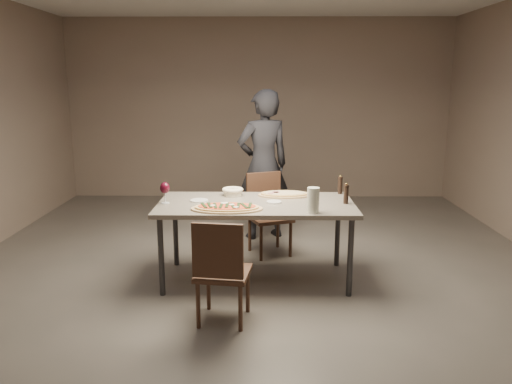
{
  "coord_description": "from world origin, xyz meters",
  "views": [
    {
      "loc": [
        0.05,
        -4.46,
        1.85
      ],
      "look_at": [
        0.0,
        0.0,
        0.85
      ],
      "focal_mm": 35.0,
      "sensor_mm": 36.0,
      "label": 1
    }
  ],
  "objects_px": {
    "ham_pizza": "(284,194)",
    "chair_far": "(267,209)",
    "carafe": "(313,200)",
    "zucchini_pizza": "(227,208)",
    "chair_near": "(221,267)",
    "diner": "(263,165)",
    "dining_table": "(256,209)",
    "bread_basket": "(233,191)",
    "pepper_mill_left": "(346,194)"
  },
  "relations": [
    {
      "from": "ham_pizza",
      "to": "diner",
      "type": "bearing_deg",
      "value": 104.61
    },
    {
      "from": "bread_basket",
      "to": "diner",
      "type": "bearing_deg",
      "value": 73.74
    },
    {
      "from": "chair_far",
      "to": "ham_pizza",
      "type": "bearing_deg",
      "value": 85.63
    },
    {
      "from": "zucchini_pizza",
      "to": "carafe",
      "type": "distance_m",
      "value": 0.75
    },
    {
      "from": "zucchini_pizza",
      "to": "bread_basket",
      "type": "height_order",
      "value": "bread_basket"
    },
    {
      "from": "chair_near",
      "to": "ham_pizza",
      "type": "bearing_deg",
      "value": 74.05
    },
    {
      "from": "chair_near",
      "to": "diner",
      "type": "distance_m",
      "value": 2.3
    },
    {
      "from": "ham_pizza",
      "to": "carafe",
      "type": "relative_size",
      "value": 2.35
    },
    {
      "from": "zucchini_pizza",
      "to": "diner",
      "type": "height_order",
      "value": "diner"
    },
    {
      "from": "ham_pizza",
      "to": "bread_basket",
      "type": "distance_m",
      "value": 0.5
    },
    {
      "from": "chair_far",
      "to": "chair_near",
      "type": "bearing_deg",
      "value": 56.01
    },
    {
      "from": "chair_near",
      "to": "chair_far",
      "type": "relative_size",
      "value": 0.97
    },
    {
      "from": "chair_far",
      "to": "diner",
      "type": "height_order",
      "value": "diner"
    },
    {
      "from": "ham_pizza",
      "to": "pepper_mill_left",
      "type": "height_order",
      "value": "pepper_mill_left"
    },
    {
      "from": "pepper_mill_left",
      "to": "carafe",
      "type": "height_order",
      "value": "carafe"
    },
    {
      "from": "pepper_mill_left",
      "to": "chair_near",
      "type": "distance_m",
      "value": 1.44
    },
    {
      "from": "ham_pizza",
      "to": "chair_far",
      "type": "relative_size",
      "value": 0.59
    },
    {
      "from": "bread_basket",
      "to": "dining_table",
      "type": "bearing_deg",
      "value": -51.86
    },
    {
      "from": "zucchini_pizza",
      "to": "chair_near",
      "type": "bearing_deg",
      "value": -88.98
    },
    {
      "from": "dining_table",
      "to": "chair_near",
      "type": "height_order",
      "value": "chair_near"
    },
    {
      "from": "bread_basket",
      "to": "diner",
      "type": "relative_size",
      "value": 0.12
    },
    {
      "from": "ham_pizza",
      "to": "diner",
      "type": "distance_m",
      "value": 1.07
    },
    {
      "from": "zucchini_pizza",
      "to": "carafe",
      "type": "height_order",
      "value": "carafe"
    },
    {
      "from": "carafe",
      "to": "chair_far",
      "type": "xyz_separation_m",
      "value": [
        -0.38,
        1.14,
        -0.37
      ]
    },
    {
      "from": "zucchini_pizza",
      "to": "pepper_mill_left",
      "type": "height_order",
      "value": "pepper_mill_left"
    },
    {
      "from": "dining_table",
      "to": "zucchini_pizza",
      "type": "height_order",
      "value": "zucchini_pizza"
    },
    {
      "from": "chair_near",
      "to": "bread_basket",
      "type": "bearing_deg",
      "value": 96.83
    },
    {
      "from": "chair_near",
      "to": "chair_far",
      "type": "xyz_separation_m",
      "value": [
        0.37,
        1.7,
        0.02
      ]
    },
    {
      "from": "dining_table",
      "to": "zucchini_pizza",
      "type": "bearing_deg",
      "value": -134.52
    },
    {
      "from": "carafe",
      "to": "chair_near",
      "type": "bearing_deg",
      "value": -143.05
    },
    {
      "from": "chair_near",
      "to": "chair_far",
      "type": "bearing_deg",
      "value": 85.81
    },
    {
      "from": "pepper_mill_left",
      "to": "diner",
      "type": "relative_size",
      "value": 0.11
    },
    {
      "from": "chair_near",
      "to": "chair_far",
      "type": "distance_m",
      "value": 1.74
    },
    {
      "from": "pepper_mill_left",
      "to": "chair_far",
      "type": "bearing_deg",
      "value": 130.93
    },
    {
      "from": "carafe",
      "to": "diner",
      "type": "xyz_separation_m",
      "value": [
        -0.42,
        1.68,
        0.02
      ]
    },
    {
      "from": "chair_near",
      "to": "carafe",
      "type": "bearing_deg",
      "value": 44.89
    },
    {
      "from": "carafe",
      "to": "chair_far",
      "type": "bearing_deg",
      "value": 108.31
    },
    {
      "from": "bread_basket",
      "to": "diner",
      "type": "xyz_separation_m",
      "value": [
        0.3,
        1.03,
        0.09
      ]
    },
    {
      "from": "chair_near",
      "to": "diner",
      "type": "xyz_separation_m",
      "value": [
        0.32,
        2.24,
        0.41
      ]
    },
    {
      "from": "zucchini_pizza",
      "to": "carafe",
      "type": "relative_size",
      "value": 2.88
    },
    {
      "from": "chair_far",
      "to": "dining_table",
      "type": "bearing_deg",
      "value": 60.17
    },
    {
      "from": "dining_table",
      "to": "carafe",
      "type": "relative_size",
      "value": 8.28
    },
    {
      "from": "ham_pizza",
      "to": "carafe",
      "type": "bearing_deg",
      "value": -67.35
    },
    {
      "from": "ham_pizza",
      "to": "pepper_mill_left",
      "type": "distance_m",
      "value": 0.63
    },
    {
      "from": "dining_table",
      "to": "bread_basket",
      "type": "height_order",
      "value": "bread_basket"
    },
    {
      "from": "dining_table",
      "to": "zucchini_pizza",
      "type": "xyz_separation_m",
      "value": [
        -0.25,
        -0.26,
        0.07
      ]
    },
    {
      "from": "carafe",
      "to": "chair_near",
      "type": "relative_size",
      "value": 0.26
    },
    {
      "from": "chair_near",
      "to": "dining_table",
      "type": "bearing_deg",
      "value": 82.29
    },
    {
      "from": "dining_table",
      "to": "diner",
      "type": "xyz_separation_m",
      "value": [
        0.07,
        1.33,
        0.19
      ]
    },
    {
      "from": "pepper_mill_left",
      "to": "carafe",
      "type": "relative_size",
      "value": 0.89
    }
  ]
}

